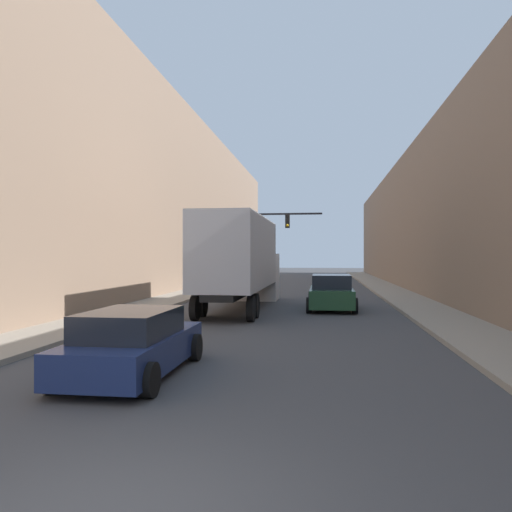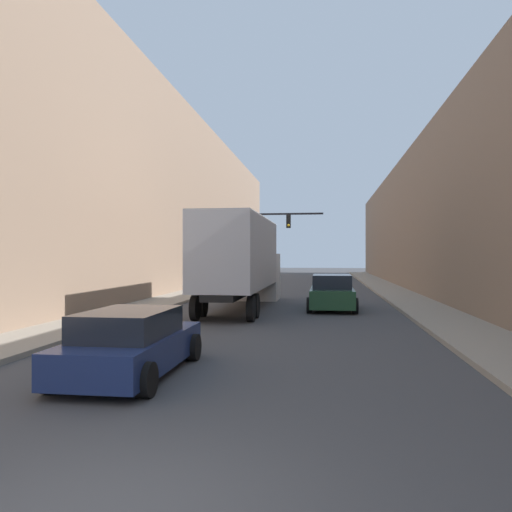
# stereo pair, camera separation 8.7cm
# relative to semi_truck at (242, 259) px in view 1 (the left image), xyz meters

# --- Properties ---
(sidewalk_right) EXTENTS (2.47, 80.00, 0.15)m
(sidewalk_right) POSITION_rel_semi_truck_xyz_m (8.46, 10.92, -2.29)
(sidewalk_right) COLOR gray
(sidewalk_right) RESTS_ON ground
(sidewalk_left) EXTENTS (2.47, 80.00, 0.15)m
(sidewalk_left) POSITION_rel_semi_truck_xyz_m (-4.69, 10.92, -2.29)
(sidewalk_left) COLOR gray
(sidewalk_left) RESTS_ON ground
(building_right) EXTENTS (6.00, 80.00, 10.07)m
(building_right) POSITION_rel_semi_truck_xyz_m (12.69, 10.92, 2.67)
(building_right) COLOR #846B56
(building_right) RESTS_ON ground
(building_left) EXTENTS (6.00, 80.00, 13.58)m
(building_left) POSITION_rel_semi_truck_xyz_m (-8.93, 10.92, 4.42)
(building_left) COLOR #846B56
(building_left) RESTS_ON ground
(semi_truck) EXTENTS (2.49, 11.90, 4.25)m
(semi_truck) POSITION_rel_semi_truck_xyz_m (0.00, 0.00, 0.00)
(semi_truck) COLOR silver
(semi_truck) RESTS_ON ground
(sedan_car) EXTENTS (2.07, 4.49, 1.39)m
(sedan_car) POSITION_rel_semi_truck_xyz_m (-0.15, -13.28, -1.70)
(sedan_car) COLOR navy
(sedan_car) RESTS_ON ground
(suv_car) EXTENTS (2.22, 4.65, 1.64)m
(suv_car) POSITION_rel_semi_truck_xyz_m (4.21, 0.32, -1.59)
(suv_car) COLOR #234C2D
(suv_car) RESTS_ON ground
(traffic_signal_gantry) EXTENTS (7.17, 0.35, 5.69)m
(traffic_signal_gantry) POSITION_rel_semi_truck_xyz_m (-1.48, 10.61, 1.64)
(traffic_signal_gantry) COLOR black
(traffic_signal_gantry) RESTS_ON ground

